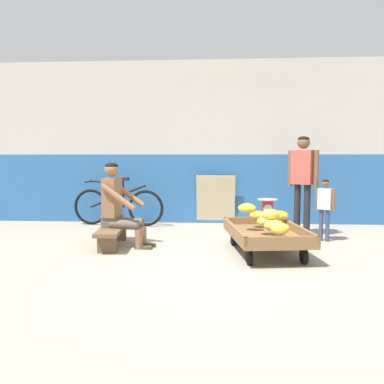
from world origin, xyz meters
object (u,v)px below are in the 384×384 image
Objects in this scene: weighing_scale at (267,208)px; sign_board at (216,200)px; customer_child at (325,203)px; shopping_bag at (290,236)px; customer_adult at (303,174)px; banana_cart at (265,235)px; low_bench at (113,232)px; bicycle_near_left at (118,206)px; plastic_crate at (267,228)px; vendor_seated at (118,205)px.

weighing_scale is 0.34× the size of sign_board.
customer_child reaches higher than shopping_bag.
customer_adult is at bearing 122.30° from customer_child.
banana_cart is 1.58m from customer_adult.
bicycle_near_left is at bearing 101.91° from low_bench.
sign_board is (-0.78, 1.26, -0.01)m from weighing_scale.
low_bench is at bearing -78.09° from bicycle_near_left.
plastic_crate is 0.40× the size of customer_child.
vendor_seated is 2.94m from customer_child.
low_bench is 3.73× the size of weighing_scale.
shopping_bag is (0.41, 0.54, -0.12)m from banana_cart.
customer_child is (0.24, -0.39, -0.40)m from customer_adult.
vendor_seated is at bearing -161.28° from plastic_crate.
sign_board is at bearing 121.79° from weighing_scale.
banana_cart is 1.01× the size of customer_adult.
weighing_scale reaches higher than shopping_bag.
bicycle_near_left is 3.13m from shopping_bag.
customer_adult is at bearing 67.05° from shopping_bag.
vendor_seated is at bearing -123.41° from sign_board.
customer_child is 0.75m from shopping_bag.
customer_child is at bearing -41.76° from sign_board.
weighing_scale is at bearing 120.68° from shopping_bag.
customer_adult is (2.73, 0.93, 0.75)m from low_bench.
low_bench is at bearing 171.77° from banana_cart.
customer_child is at bearing 10.89° from vendor_seated.
low_bench is 0.68× the size of bicycle_near_left.
customer_adult is 0.61m from customer_child.
banana_cart is at bearing -119.63° from customer_adult.
customer_adult is (0.70, 1.22, 0.71)m from banana_cart.
plastic_crate is at bearing 17.79° from low_bench.
vendor_seated is at bearing -173.80° from shopping_bag.
vendor_seated reaches higher than customer_child.
vendor_seated is at bearing -161.31° from weighing_scale.
vendor_seated is 4.75× the size of shopping_bag.
banana_cart reaches higher than shopping_bag.
customer_adult is (1.34, -1.03, 0.51)m from sign_board.
customer_child reaches higher than plastic_crate.
weighing_scale is 1.25× the size of shopping_bag.
banana_cart is 6.44× the size of shopping_bag.
shopping_bag is at bearing -26.90° from bicycle_near_left.
shopping_bag is (-0.53, -0.30, -0.43)m from customer_child.
customer_adult is at bearing 60.37° from banana_cart.
vendor_seated is 2.83m from customer_adult.
plastic_crate is 0.24× the size of customer_adult.
vendor_seated is at bearing -160.40° from customer_adult.
customer_adult reaches higher than shopping_bag.
sign_board is 0.99× the size of customer_child.
vendor_seated is 1.28× the size of sign_board.
bicycle_near_left is (-2.52, 0.96, 0.20)m from plastic_crate.
sign_board reaches higher than plastic_crate.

